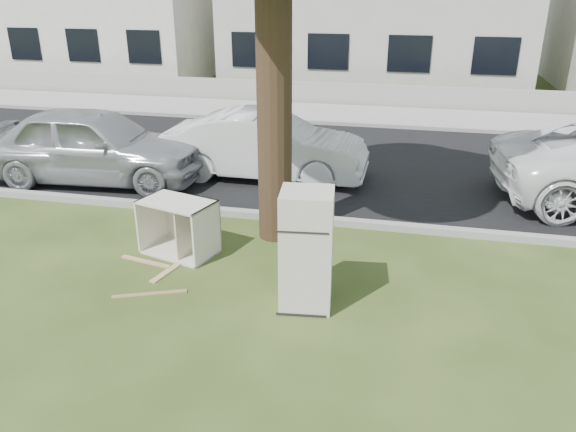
% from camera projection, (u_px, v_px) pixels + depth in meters
% --- Properties ---
extents(ground, '(120.00, 120.00, 0.00)m').
position_uv_depth(ground, '(273.00, 293.00, 7.55)').
color(ground, '#2D3E16').
extents(road, '(120.00, 7.00, 0.01)m').
position_uv_depth(road, '(336.00, 162.00, 12.95)').
color(road, black).
rests_on(road, ground).
extents(kerb_near, '(120.00, 0.18, 0.12)m').
position_uv_depth(kerb_near, '(307.00, 222.00, 9.76)').
color(kerb_near, gray).
rests_on(kerb_near, ground).
extents(kerb_far, '(120.00, 0.18, 0.12)m').
position_uv_depth(kerb_far, '(353.00, 126.00, 16.14)').
color(kerb_far, gray).
rests_on(kerb_far, ground).
extents(sidewalk, '(120.00, 2.80, 0.01)m').
position_uv_depth(sidewalk, '(358.00, 115.00, 17.44)').
color(sidewalk, gray).
rests_on(sidewalk, ground).
extents(low_wall, '(120.00, 0.15, 0.70)m').
position_uv_depth(low_wall, '(364.00, 94.00, 18.75)').
color(low_wall, gray).
rests_on(low_wall, ground).
extents(fridge, '(0.71, 0.67, 1.56)m').
position_uv_depth(fridge, '(306.00, 250.00, 6.99)').
color(fridge, silver).
rests_on(fridge, ground).
extents(cabinet, '(1.24, 0.95, 0.85)m').
position_uv_depth(cabinet, '(179.00, 227.00, 8.52)').
color(cabinet, silver).
rests_on(cabinet, ground).
extents(plank_a, '(0.94, 0.45, 0.02)m').
position_uv_depth(plank_a, '(150.00, 294.00, 7.51)').
color(plank_a, olive).
rests_on(plank_a, ground).
extents(plank_b, '(0.85, 0.25, 0.02)m').
position_uv_depth(plank_b, '(146.00, 262.00, 8.37)').
color(plank_b, tan).
rests_on(plank_b, ground).
extents(plank_c, '(0.31, 0.87, 0.02)m').
position_uv_depth(plank_c, '(171.00, 269.00, 8.16)').
color(plank_c, tan).
rests_on(plank_c, ground).
extents(car_center, '(4.20, 1.47, 1.38)m').
position_uv_depth(car_center, '(266.00, 146.00, 11.72)').
color(car_center, silver).
rests_on(car_center, ground).
extents(car_left, '(4.67, 2.15, 1.55)m').
position_uv_depth(car_left, '(94.00, 145.00, 11.48)').
color(car_left, '#989A9F').
rests_on(car_left, ground).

